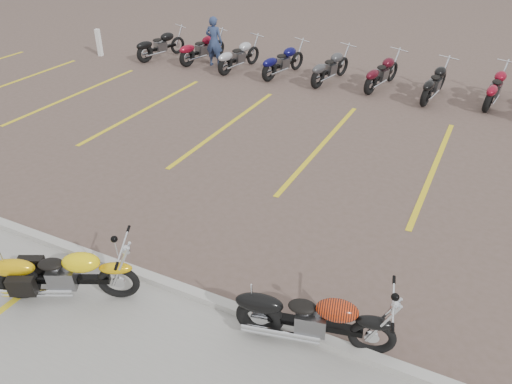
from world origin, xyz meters
TOP-DOWN VIEW (x-y plane):
  - ground at (0.00, 0.00)m, footprint 100.00×100.00m
  - curb at (0.00, -2.00)m, footprint 60.00×0.18m
  - parking_stripes at (0.00, 4.00)m, footprint 38.00×5.50m
  - yellow_cruiser at (-1.62, -2.87)m, footprint 2.01×1.08m
  - flame_cruiser at (2.03, -2.05)m, footprint 2.16×0.62m
  - person_a at (-5.78, 8.58)m, footprint 0.66×0.47m
  - bollard at (-10.37, 7.72)m, footprint 0.16×0.16m
  - bg_bike_row at (1.84, 8.77)m, footprint 20.83×2.09m

SIDE VIEW (x-z plane):
  - ground at x=0.00m, z-range 0.00..0.00m
  - parking_stripes at x=0.00m, z-range 0.00..0.01m
  - curb at x=0.00m, z-range 0.00..0.12m
  - yellow_cruiser at x=-1.62m, z-range 0.00..0.89m
  - flame_cruiser at x=2.03m, z-range 0.00..0.90m
  - bollard at x=-10.37m, z-range 0.00..1.00m
  - bg_bike_row at x=1.84m, z-range 0.00..1.10m
  - person_a at x=-5.78m, z-range 0.00..1.73m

